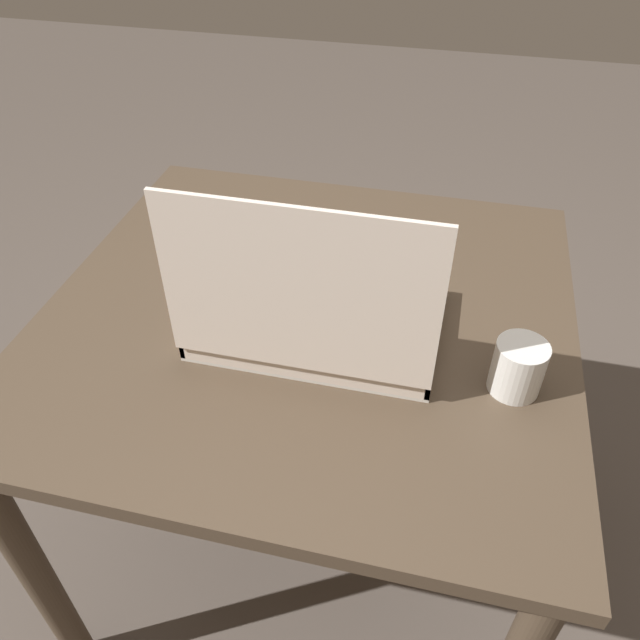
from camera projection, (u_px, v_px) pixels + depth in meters
The scene contains 4 objects.
ground_plane at pixel (312, 533), 1.62m from camera, with size 8.00×8.00×0.00m, color #564C44.
dining_table at pixel (309, 353), 1.20m from camera, with size 0.94×0.92×0.76m.
donut_box at pixel (315, 314), 1.02m from camera, with size 0.40×0.28×0.32m.
coffee_mug at pixel (518, 367), 0.95m from camera, with size 0.08×0.08×0.09m.
Camera 1 is at (-0.22, 0.84, 1.48)m, focal length 35.00 mm.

